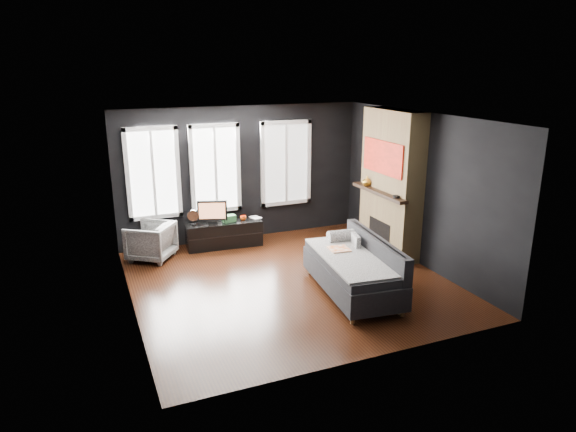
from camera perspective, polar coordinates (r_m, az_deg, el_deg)
name	(u,v)px	position (r m, az deg, el deg)	size (l,w,h in m)	color
floor	(289,282)	(8.59, 0.15, -7.33)	(5.00, 5.00, 0.00)	black
ceiling	(290,118)	(7.89, 0.17, 10.89)	(5.00, 5.00, 0.00)	white
wall_back	(242,174)	(10.43, -5.17, 4.71)	(5.00, 0.02, 2.70)	black
wall_left	(126,221)	(7.57, -17.57, -0.58)	(0.02, 5.00, 2.70)	black
wall_right	(420,189)	(9.36, 14.44, 2.89)	(0.02, 5.00, 2.70)	black
windows	(219,123)	(10.10, -7.73, 10.17)	(4.00, 0.16, 1.76)	white
fireplace	(391,183)	(9.72, 11.39, 3.58)	(0.70, 1.62, 2.70)	#93724C
sofa	(352,266)	(8.10, 7.18, -5.56)	(1.04, 2.08, 0.90)	#27272A
stripe_pillow	(356,244)	(8.48, 7.53, -3.12)	(0.08, 0.32, 0.32)	gray
armchair	(151,240)	(9.77, -15.01, -2.54)	(0.74, 0.69, 0.76)	silver
media_console	(224,234)	(10.20, -7.12, -2.01)	(1.47, 0.46, 0.50)	black
monitor	(212,211)	(9.99, -8.42, 0.61)	(0.58, 0.12, 0.52)	black
desk_fan	(193,217)	(9.98, -10.50, -0.14)	(0.21, 0.21, 0.30)	#9A9A9A
mug	(243,217)	(10.17, -5.00, -0.15)	(0.12, 0.09, 0.12)	#D4410B
book	(252,213)	(10.24, -4.02, 0.32)	(0.17, 0.02, 0.23)	beige
storage_box	(229,218)	(10.11, -6.56, -0.27)	(0.24, 0.15, 0.13)	#316B39
mantel_vase	(367,181)	(9.97, 8.75, 3.86)	(0.18, 0.19, 0.18)	gold
mantel_clock	(396,197)	(9.17, 11.95, 2.12)	(0.12, 0.12, 0.04)	black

